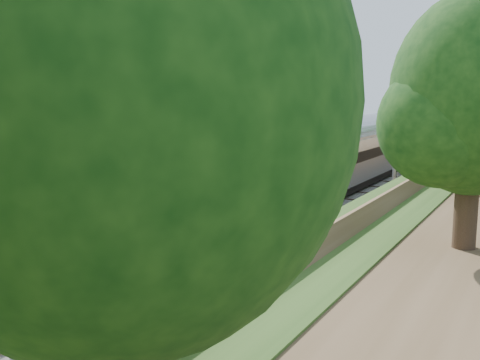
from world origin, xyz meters
The scene contains 10 objects.
trackbed centered at (2.00, 60.00, 0.07)m, with size 9.50×170.00×0.28m.
platform centered at (-5.20, 16.00, 0.19)m, with size 6.40×68.00×0.38m, color #AEA68C.
yellow_stripe centered at (-2.35, 16.00, 0.39)m, with size 0.55×68.00×0.01m, color gold.
station_building centered at (-14.00, 30.00, 4.09)m, with size 8.60×6.60×8.00m.
signal_gantry centered at (2.47, 54.99, 4.82)m, with size 8.40×0.38×6.20m.
trees_behind_platform centered at (-11.17, 20.67, 4.53)m, with size 7.82×53.32×7.21m.
train centered at (0.00, 64.19, 2.28)m, with size 3.03×121.44×4.45m.
lamppost_far centered at (-3.60, 9.51, 2.26)m, with size 0.42×0.42×4.20m.
signal_platform centered at (-2.90, 6.00, 3.71)m, with size 0.32×0.25×5.42m.
signal_farside centered at (6.20, 22.38, 4.12)m, with size 0.36×0.28×6.54m.
Camera 1 is at (13.16, -5.44, 7.06)m, focal length 40.00 mm.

